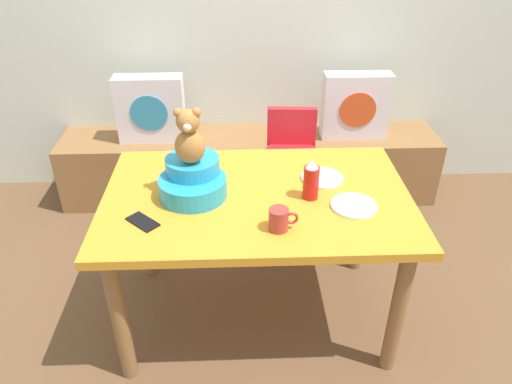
# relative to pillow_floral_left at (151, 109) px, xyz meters

# --- Properties ---
(ground_plane) EXTENTS (8.00, 8.00, 0.00)m
(ground_plane) POSITION_rel_pillow_floral_left_xyz_m (0.65, -1.17, -0.68)
(ground_plane) COLOR brown
(back_wall) EXTENTS (4.40, 0.10, 2.60)m
(back_wall) POSITION_rel_pillow_floral_left_xyz_m (0.65, 0.29, 0.62)
(back_wall) COLOR silver
(back_wall) RESTS_ON ground_plane
(window_bench) EXTENTS (2.60, 0.44, 0.46)m
(window_bench) POSITION_rel_pillow_floral_left_xyz_m (0.65, 0.02, -0.45)
(window_bench) COLOR olive
(window_bench) RESTS_ON ground_plane
(pillow_floral_left) EXTENTS (0.44, 0.15, 0.44)m
(pillow_floral_left) POSITION_rel_pillow_floral_left_xyz_m (0.00, 0.00, 0.00)
(pillow_floral_left) COLOR silver
(pillow_floral_left) RESTS_ON window_bench
(pillow_floral_right) EXTENTS (0.44, 0.15, 0.44)m
(pillow_floral_right) POSITION_rel_pillow_floral_left_xyz_m (1.36, 0.00, 0.00)
(pillow_floral_right) COLOR silver
(pillow_floral_right) RESTS_ON window_bench
(dining_table) EXTENTS (1.38, 0.89, 0.74)m
(dining_table) POSITION_rel_pillow_floral_left_xyz_m (0.65, -1.17, -0.04)
(dining_table) COLOR orange
(dining_table) RESTS_ON ground_plane
(highchair) EXTENTS (0.34, 0.46, 0.79)m
(highchair) POSITION_rel_pillow_floral_left_xyz_m (0.89, -0.42, -0.16)
(highchair) COLOR red
(highchair) RESTS_ON ground_plane
(infant_seat_teal) EXTENTS (0.30, 0.33, 0.16)m
(infant_seat_teal) POSITION_rel_pillow_floral_left_xyz_m (0.37, -1.16, 0.13)
(infant_seat_teal) COLOR #2497C8
(infant_seat_teal) RESTS_ON dining_table
(teddy_bear) EXTENTS (0.13, 0.12, 0.25)m
(teddy_bear) POSITION_rel_pillow_floral_left_xyz_m (0.37, -1.16, 0.34)
(teddy_bear) COLOR #AC7238
(teddy_bear) RESTS_ON infant_seat_teal
(ketchup_bottle) EXTENTS (0.07, 0.07, 0.18)m
(ketchup_bottle) POSITION_rel_pillow_floral_left_xyz_m (0.89, -1.21, 0.15)
(ketchup_bottle) COLOR red
(ketchup_bottle) RESTS_ON dining_table
(coffee_mug) EXTENTS (0.12, 0.08, 0.09)m
(coffee_mug) POSITION_rel_pillow_floral_left_xyz_m (0.73, -1.44, 0.11)
(coffee_mug) COLOR #9E332D
(coffee_mug) RESTS_ON dining_table
(dinner_plate_near) EXTENTS (0.20, 0.20, 0.01)m
(dinner_plate_near) POSITION_rel_pillow_floral_left_xyz_m (0.97, -1.05, 0.07)
(dinner_plate_near) COLOR white
(dinner_plate_near) RESTS_ON dining_table
(dinner_plate_far) EXTENTS (0.20, 0.20, 0.01)m
(dinner_plate_far) POSITION_rel_pillow_floral_left_xyz_m (1.07, -1.29, 0.07)
(dinner_plate_far) COLOR white
(dinner_plate_far) RESTS_ON dining_table
(cell_phone) EXTENTS (0.15, 0.15, 0.01)m
(cell_phone) POSITION_rel_pillow_floral_left_xyz_m (0.18, -1.37, 0.06)
(cell_phone) COLOR black
(cell_phone) RESTS_ON dining_table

